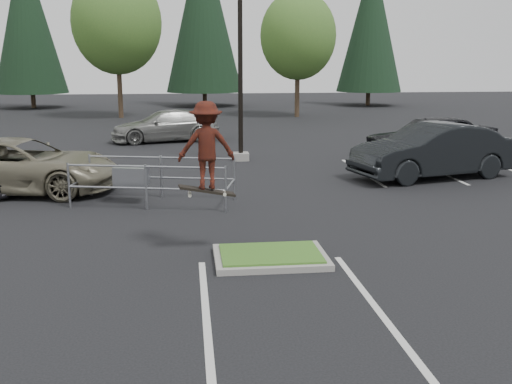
{
  "coord_description": "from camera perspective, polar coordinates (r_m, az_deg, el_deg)",
  "views": [
    {
      "loc": [
        -1.57,
        -11.1,
        3.86
      ],
      "look_at": [
        -0.11,
        1.5,
        1.05
      ],
      "focal_mm": 42.0,
      "sensor_mm": 36.0,
      "label": 1
    }
  ],
  "objects": [
    {
      "name": "conif_a",
      "position": [
        52.69,
        -20.99,
        15.22
      ],
      "size": [
        5.72,
        5.72,
        13.0
      ],
      "color": "#38281C",
      "rests_on": "ground"
    },
    {
      "name": "car_l_tan",
      "position": [
        19.01,
        -21.54,
        2.36
      ],
      "size": [
        6.11,
        3.54,
        1.6
      ],
      "primitive_type": "imported",
      "rotation": [
        0.0,
        0.0,
        1.41
      ],
      "color": "gray",
      "rests_on": "ground"
    },
    {
      "name": "stall_lines",
      "position": [
        17.56,
        -5.72,
        -0.26
      ],
      "size": [
        22.62,
        17.6,
        0.01
      ],
      "color": "silver",
      "rests_on": "ground"
    },
    {
      "name": "decid_c",
      "position": [
        41.65,
        3.99,
        14.38
      ],
      "size": [
        5.12,
        5.12,
        8.38
      ],
      "color": "#38281C",
      "rests_on": "ground"
    },
    {
      "name": "car_r_charc",
      "position": [
        20.71,
        16.46,
        3.76
      ],
      "size": [
        5.77,
        3.22,
        1.8
      ],
      "primitive_type": "imported",
      "rotation": [
        0.0,
        0.0,
        4.97
      ],
      "color": "black",
      "rests_on": "ground"
    },
    {
      "name": "light_pole",
      "position": [
        23.21,
        -1.52,
        14.21
      ],
      "size": [
        0.7,
        0.6,
        10.12
      ],
      "color": "gray",
      "rests_on": "ground"
    },
    {
      "name": "decid_b",
      "position": [
        41.93,
        -13.13,
        15.16
      ],
      "size": [
        5.89,
        5.89,
        9.64
      ],
      "color": "#38281C",
      "rests_on": "ground"
    },
    {
      "name": "conif_b",
      "position": [
        51.78,
        -5.05,
        16.86
      ],
      "size": [
        6.38,
        6.38,
        14.5
      ],
      "color": "#38281C",
      "rests_on": "ground"
    },
    {
      "name": "ground",
      "position": [
        11.86,
        1.39,
        -6.5
      ],
      "size": [
        120.0,
        120.0,
        0.0
      ],
      "primitive_type": "plane",
      "color": "black",
      "rests_on": "ground"
    },
    {
      "name": "cart_corral",
      "position": [
        16.66,
        -11.3,
        1.52
      ],
      "size": [
        4.49,
        2.46,
        1.21
      ],
      "rotation": [
        0.0,
        0.0,
        -0.23
      ],
      "color": "#919399",
      "rests_on": "ground"
    },
    {
      "name": "car_r_black",
      "position": [
        24.73,
        16.3,
        5.06
      ],
      "size": [
        5.27,
        2.42,
        1.75
      ],
      "primitive_type": "imported",
      "rotation": [
        0.0,
        0.0,
        4.78
      ],
      "color": "black",
      "rests_on": "ground"
    },
    {
      "name": "grass_median",
      "position": [
        11.84,
        1.39,
        -6.15
      ],
      "size": [
        2.2,
        1.6,
        0.16
      ],
      "color": "gray",
      "rests_on": "ground"
    },
    {
      "name": "car_far_silver",
      "position": [
        29.29,
        -8.52,
        6.25
      ],
      "size": [
        5.51,
        3.29,
        1.5
      ],
      "primitive_type": "imported",
      "rotation": [
        0.0,
        0.0,
        4.96
      ],
      "color": "gray",
      "rests_on": "ground"
    },
    {
      "name": "skateboarder",
      "position": [
        11.94,
        -4.76,
        4.39
      ],
      "size": [
        1.17,
        0.73,
        1.92
      ],
      "rotation": [
        0.0,
        0.0,
        3.21
      ],
      "color": "black",
      "rests_on": "ground"
    },
    {
      "name": "conif_c",
      "position": [
        53.03,
        10.89,
        15.5
      ],
      "size": [
        5.5,
        5.5,
        12.5
      ],
      "color": "#38281C",
      "rests_on": "ground"
    }
  ]
}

